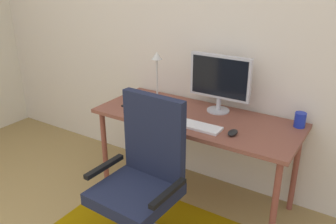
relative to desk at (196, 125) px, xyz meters
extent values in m
cube|color=beige|center=(-0.08, 0.40, 0.63)|extent=(6.00, 0.10, 2.60)
cube|color=brown|center=(0.00, 0.00, 0.06)|extent=(1.59, 0.66, 0.03)
cylinder|color=brown|center=(-0.73, -0.27, -0.32)|extent=(0.04, 0.04, 0.71)
cylinder|color=brown|center=(0.73, -0.27, -0.32)|extent=(0.04, 0.04, 0.71)
cylinder|color=brown|center=(-0.73, 0.27, -0.32)|extent=(0.04, 0.04, 0.71)
cylinder|color=brown|center=(0.73, 0.27, -0.32)|extent=(0.04, 0.04, 0.71)
cylinder|color=#B2B2B7|center=(0.10, 0.19, 0.08)|extent=(0.18, 0.18, 0.01)
cylinder|color=#B2B2B7|center=(0.10, 0.19, 0.13)|extent=(0.04, 0.04, 0.10)
cube|color=#B7B7BC|center=(0.10, 0.19, 0.36)|extent=(0.50, 0.04, 0.34)
cube|color=black|center=(0.10, 0.17, 0.36)|extent=(0.46, 0.00, 0.30)
cube|color=white|center=(0.06, -0.17, 0.08)|extent=(0.43, 0.13, 0.02)
ellipsoid|color=black|center=(0.37, -0.16, 0.09)|extent=(0.06, 0.10, 0.03)
cylinder|color=#182A9E|center=(0.72, 0.22, 0.13)|extent=(0.08, 0.08, 0.11)
cube|color=black|center=(-0.59, -0.08, 0.08)|extent=(0.07, 0.14, 0.01)
cylinder|color=black|center=(-0.43, 0.09, 0.08)|extent=(0.11, 0.11, 0.01)
cylinder|color=beige|center=(-0.43, 0.09, 0.26)|extent=(0.02, 0.02, 0.36)
cone|color=beige|center=(-0.43, 0.09, 0.47)|extent=(0.09, 0.09, 0.06)
cylinder|color=slate|center=(-0.02, -0.77, -0.42)|extent=(0.06, 0.06, 0.39)
cube|color=#191E33|center=(-0.02, -0.77, -0.19)|extent=(0.49, 0.49, 0.08)
cube|color=#191E33|center=(-0.01, -0.57, 0.13)|extent=(0.45, 0.08, 0.56)
cube|color=black|center=(-0.27, -0.76, -0.08)|extent=(0.05, 0.33, 0.03)
cube|color=black|center=(0.24, -0.78, -0.08)|extent=(0.05, 0.33, 0.03)
camera|label=1|loc=(1.16, -2.23, 1.14)|focal=37.67mm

